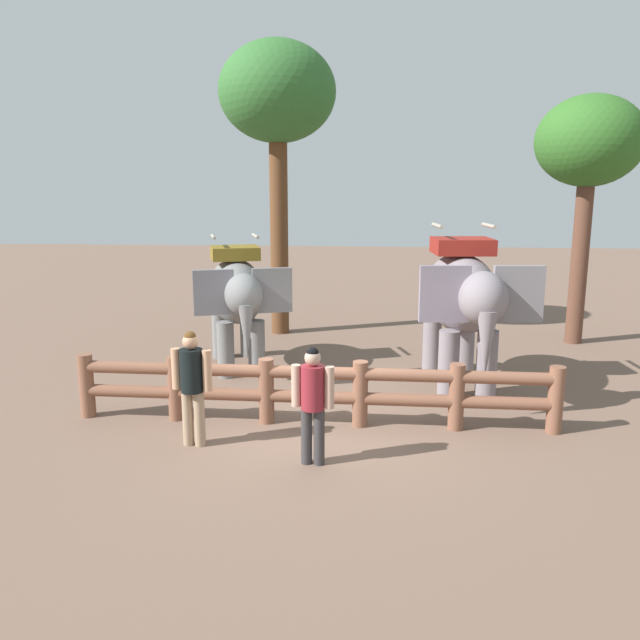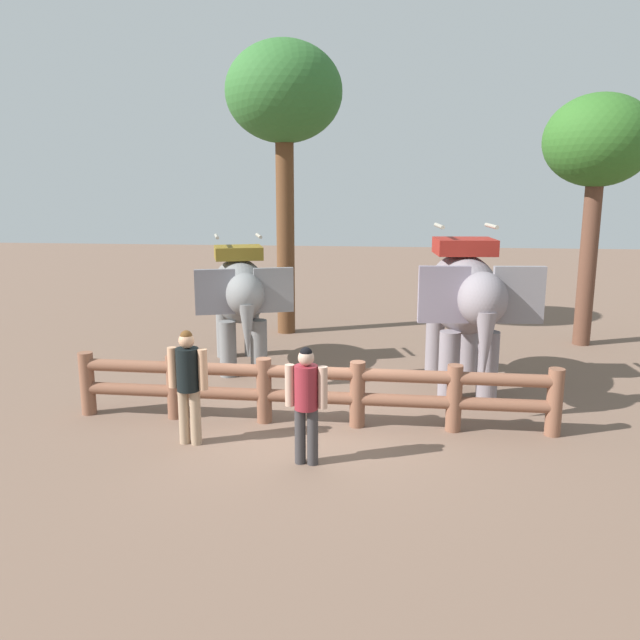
# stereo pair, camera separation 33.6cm
# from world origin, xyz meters

# --- Properties ---
(ground_plane) EXTENTS (60.00, 60.00, 0.00)m
(ground_plane) POSITION_xyz_m (0.00, 0.00, 0.00)
(ground_plane) COLOR brown
(log_fence) EXTENTS (7.68, 0.36, 1.05)m
(log_fence) POSITION_xyz_m (-0.00, 0.16, 0.60)
(log_fence) COLOR brown
(log_fence) RESTS_ON ground
(elephant_near_left) EXTENTS (2.21, 3.27, 2.74)m
(elephant_near_left) POSITION_xyz_m (-1.82, 3.18, 1.54)
(elephant_near_left) COLOR slate
(elephant_near_left) RESTS_ON ground
(elephant_center) EXTENTS (2.02, 3.56, 3.04)m
(elephant_center) POSITION_xyz_m (2.56, 2.26, 1.71)
(elephant_center) COLOR gray
(elephant_center) RESTS_ON ground
(tourist_woman_in_black) EXTENTS (0.58, 0.35, 1.64)m
(tourist_woman_in_black) POSITION_xyz_m (0.13, -1.31, 0.95)
(tourist_woman_in_black) COLOR #363334
(tourist_woman_in_black) RESTS_ON ground
(tourist_man_in_blue) EXTENTS (0.60, 0.37, 1.71)m
(tourist_man_in_blue) POSITION_xyz_m (-1.65, -0.82, 0.99)
(tourist_man_in_blue) COLOR tan
(tourist_man_in_blue) RESTS_ON ground
(tree_far_left) EXTENTS (2.81, 2.81, 7.10)m
(tree_far_left) POSITION_xyz_m (-1.42, 6.52, 5.73)
(tree_far_left) COLOR brown
(tree_far_left) RESTS_ON ground
(tree_back_center) EXTENTS (2.42, 2.42, 5.73)m
(tree_back_center) POSITION_xyz_m (5.77, 6.04, 4.57)
(tree_back_center) COLOR brown
(tree_back_center) RESTS_ON ground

